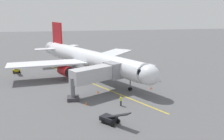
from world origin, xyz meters
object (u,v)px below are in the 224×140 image
object	(u,v)px
jet_bridge	(99,74)
ground_crew_wing_walker	(157,77)
airplane	(89,59)
belt_loader_near_nose	(16,70)
baggage_cart_portside	(150,67)
belt_loader_starboard_side	(110,118)
safety_cone_wing_port	(98,92)
safety_cone_nose_left	(86,103)
safety_cone_nose_right	(151,88)
ground_crew_marshaller	(121,101)

from	to	relation	value
jet_bridge	ground_crew_wing_walker	world-z (taller)	jet_bridge
airplane	jet_bridge	distance (m)	12.50
belt_loader_near_nose	baggage_cart_portside	xyz separation A→B (m)	(-33.03, 2.75, -0.06)
belt_loader_starboard_side	safety_cone_wing_port	world-z (taller)	belt_loader_starboard_side
ground_crew_wing_walker	baggage_cart_portside	bearing A→B (deg)	-99.99
belt_loader_near_nose	safety_cone_nose_left	distance (m)	28.31
jet_bridge	safety_cone_wing_port	size ratio (longest dim) A/B	19.74
belt_loader_near_nose	safety_cone_nose_right	xyz separation A→B (m)	(-28.28, 17.71, -0.44)
ground_crew_marshaller	safety_cone_nose_left	xyz separation A→B (m)	(5.50, -1.33, -0.61)
ground_crew_marshaller	ground_crew_wing_walker	bearing A→B (deg)	-130.03
safety_cone_nose_right	safety_cone_wing_port	xyz separation A→B (m)	(10.46, 0.66, 0.00)
airplane	jet_bridge	bearing A→B (deg)	93.76
ground_crew_wing_walker	baggage_cart_portside	size ratio (longest dim) A/B	0.58
baggage_cart_portside	safety_cone_nose_left	bearing A→B (deg)	49.88
belt_loader_starboard_side	baggage_cart_portside	bearing A→B (deg)	-117.85
ground_crew_marshaller	baggage_cart_portside	bearing A→B (deg)	-118.70
safety_cone_nose_right	safety_cone_wing_port	size ratio (longest dim) A/B	1.00
belt_loader_near_nose	belt_loader_starboard_side	bearing A→B (deg)	120.10
safety_cone_nose_right	safety_cone_wing_port	bearing A→B (deg)	3.64
ground_crew_marshaller	baggage_cart_portside	distance (m)	25.57
belt_loader_near_nose	safety_cone_wing_port	world-z (taller)	belt_loader_near_nose
jet_bridge	baggage_cart_portside	size ratio (longest dim) A/B	3.68
safety_cone_wing_port	belt_loader_starboard_side	bearing A→B (deg)	90.99
jet_bridge	safety_cone_nose_left	bearing A→B (deg)	62.02
ground_crew_wing_walker	safety_cone_wing_port	size ratio (longest dim) A/B	3.11
ground_crew_wing_walker	safety_cone_wing_port	world-z (taller)	ground_crew_wing_walker
belt_loader_near_nose	belt_loader_starboard_side	xyz separation A→B (m)	(-18.04, 31.12, 0.00)
ground_crew_marshaller	safety_cone_nose_left	bearing A→B (deg)	-13.62
ground_crew_wing_walker	belt_loader_near_nose	distance (m)	33.74
ground_crew_marshaller	safety_cone_nose_left	world-z (taller)	ground_crew_marshaller
jet_bridge	safety_cone_nose_right	xyz separation A→B (m)	(-10.16, -0.75, -3.49)
ground_crew_wing_walker	belt_loader_starboard_side	size ratio (longest dim) A/B	0.41
belt_loader_near_nose	safety_cone_nose_right	world-z (taller)	belt_loader_near_nose
ground_crew_marshaller	belt_loader_near_nose	size ratio (longest dim) A/B	0.36
airplane	ground_crew_marshaller	xyz separation A→B (m)	(-3.45, 19.20, -3.12)
jet_bridge	baggage_cart_portside	bearing A→B (deg)	-133.53
ground_crew_wing_walker	baggage_cart_portside	world-z (taller)	ground_crew_wing_walker
airplane	safety_cone_nose_right	bearing A→B (deg)	133.13
jet_bridge	safety_cone_nose_right	bearing A→B (deg)	-175.80
safety_cone_nose_left	baggage_cart_portside	bearing A→B (deg)	-130.12
ground_crew_marshaller	belt_loader_near_nose	distance (m)	32.63
safety_cone_nose_right	safety_cone_wing_port	world-z (taller)	same
airplane	belt_loader_near_nose	world-z (taller)	airplane
airplane	belt_loader_starboard_side	xyz separation A→B (m)	(-0.74, 25.14, -3.29)
airplane	safety_cone_nose_right	size ratio (longest dim) A/B	66.92
baggage_cart_portside	safety_cone_nose_right	world-z (taller)	baggage_cart_portside
baggage_cart_portside	belt_loader_starboard_side	bearing A→B (deg)	62.15
safety_cone_wing_port	ground_crew_wing_walker	bearing A→B (deg)	-156.93
safety_cone_nose_left	ground_crew_marshaller	bearing A→B (deg)	166.38
belt_loader_starboard_side	safety_cone_wing_port	xyz separation A→B (m)	(0.22, -12.75, -0.44)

